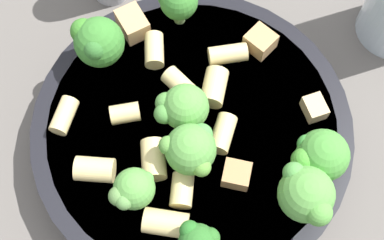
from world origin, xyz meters
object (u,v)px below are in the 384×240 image
at_px(broccoli_floret_0, 180,110).
at_px(rigatoni_4, 182,190).
at_px(rigatoni_6, 154,50).
at_px(broccoli_floret_7, 320,156).
at_px(rigatoni_5, 64,116).
at_px(broccoli_floret_3, 99,41).
at_px(rigatoni_1, 179,84).
at_px(chicken_chunk_3, 133,24).
at_px(broccoli_floret_5, 177,1).
at_px(rigatoni_8, 166,223).
at_px(rigatoni_0, 95,169).
at_px(broccoli_floret_4, 306,195).
at_px(broccoli_floret_1, 133,190).
at_px(chicken_chunk_0, 236,175).
at_px(chicken_chunk_1, 314,108).
at_px(rigatoni_3, 125,113).
at_px(rigatoni_7, 214,87).
at_px(rigatoni_2, 155,160).
at_px(rigatoni_9, 223,133).
at_px(broccoli_floret_2, 191,149).
at_px(pasta_bowl, 192,133).
at_px(chicken_chunk_2, 260,41).

distance_m(broccoli_floret_0, rigatoni_4, 0.05).
bearing_deg(rigatoni_6, broccoli_floret_7, -175.78).
xyz_separation_m(rigatoni_4, rigatoni_5, (0.10, 0.02, -0.00)).
relative_size(broccoli_floret_3, rigatoni_1, 1.93).
bearing_deg(chicken_chunk_3, broccoli_floret_0, 157.71).
distance_m(broccoli_floret_5, rigatoni_8, 0.16).
bearing_deg(rigatoni_0, broccoli_floret_4, -146.93).
bearing_deg(broccoli_floret_1, chicken_chunk_0, -124.87).
xyz_separation_m(broccoli_floret_0, rigatoni_8, (-0.04, 0.06, -0.01)).
xyz_separation_m(broccoli_floret_1, chicken_chunk_1, (-0.05, -0.13, -0.02)).
distance_m(rigatoni_3, rigatoni_7, 0.07).
height_order(broccoli_floret_5, chicken_chunk_0, broccoli_floret_5).
xyz_separation_m(broccoli_floret_1, chicken_chunk_0, (-0.04, -0.06, -0.02)).
bearing_deg(rigatoni_2, broccoli_floret_4, -154.21).
relative_size(broccoli_floret_0, rigatoni_1, 1.66).
bearing_deg(broccoli_floret_1, broccoli_floret_4, -139.76).
bearing_deg(broccoli_floret_7, broccoli_floret_5, -9.24).
relative_size(broccoli_floret_5, rigatoni_9, 1.46).
height_order(rigatoni_2, rigatoni_4, rigatoni_2).
bearing_deg(broccoli_floret_2, broccoli_floret_0, -33.63).
height_order(broccoli_floret_3, broccoli_floret_5, broccoli_floret_3).
xyz_separation_m(rigatoni_1, rigatoni_6, (0.03, -0.01, -0.00)).
bearing_deg(pasta_bowl, rigatoni_1, -30.03).
xyz_separation_m(chicken_chunk_2, chicken_chunk_3, (0.08, 0.05, 0.00)).
bearing_deg(broccoli_floret_3, rigatoni_3, 153.81).
distance_m(broccoli_floret_7, chicken_chunk_2, 0.10).
bearing_deg(broccoli_floret_3, chicken_chunk_2, -131.62).
distance_m(broccoli_floret_0, rigatoni_8, 0.08).
distance_m(rigatoni_0, rigatoni_1, 0.09).
height_order(rigatoni_2, chicken_chunk_3, same).
bearing_deg(chicken_chunk_3, rigatoni_6, 169.17).
bearing_deg(chicken_chunk_3, rigatoni_4, 148.80).
relative_size(rigatoni_2, chicken_chunk_2, 1.36).
distance_m(rigatoni_0, rigatoni_2, 0.04).
bearing_deg(broccoli_floret_2, rigatoni_5, 22.86).
distance_m(broccoli_floret_3, rigatoni_5, 0.06).
bearing_deg(rigatoni_2, chicken_chunk_1, -117.89).
bearing_deg(rigatoni_9, broccoli_floret_5, -29.38).
relative_size(broccoli_floret_1, broccoli_floret_2, 0.89).
distance_m(rigatoni_6, rigatoni_8, 0.13).
relative_size(broccoli_floret_4, rigatoni_4, 1.95).
bearing_deg(chicken_chunk_0, chicken_chunk_2, -59.15).
xyz_separation_m(broccoli_floret_1, rigatoni_8, (-0.03, -0.00, -0.02)).
xyz_separation_m(broccoli_floret_5, chicken_chunk_1, (-0.13, -0.01, -0.02)).
relative_size(broccoli_floret_5, rigatoni_8, 1.34).
xyz_separation_m(broccoli_floret_4, chicken_chunk_0, (0.04, 0.01, -0.02)).
height_order(broccoli_floret_3, rigatoni_1, broccoli_floret_3).
xyz_separation_m(chicken_chunk_0, chicken_chunk_1, (-0.01, -0.08, -0.00)).
height_order(broccoli_floret_1, broccoli_floret_2, broccoli_floret_2).
bearing_deg(broccoli_floret_2, broccoli_floret_5, -42.53).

